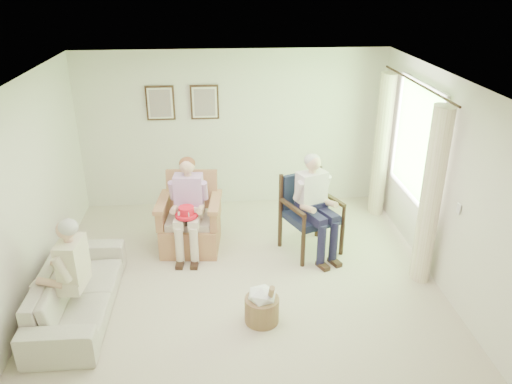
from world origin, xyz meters
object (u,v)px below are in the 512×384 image
person_dark (314,199)px  hatbox (262,304)px  sofa (78,290)px  red_hat (186,213)px  person_wicker (188,200)px  wood_armchair (310,210)px  person_sofa (69,268)px  wicker_armchair (191,225)px

person_dark → hatbox: size_ratio=2.46×
sofa → person_dark: 3.21m
red_hat → person_wicker: bearing=83.5°
wood_armchair → person_sofa: (-2.97, -1.44, 0.11)m
person_wicker → red_hat: bearing=-91.4°
sofa → red_hat: bearing=-48.8°
person_dark → red_hat: person_dark is taller
hatbox → red_hat: bearing=122.0°
person_dark → person_sofa: 3.22m
wicker_armchair → person_sofa: 2.06m
wicker_armchair → hatbox: wicker_armchair is taller
wicker_armchair → red_hat: bearing=-88.7°
person_sofa → red_hat: bearing=141.6°
sofa → person_dark: (2.97, 1.09, 0.56)m
wood_armchair → red_hat: bearing=162.8°
person_sofa → red_hat: person_sofa is taller
person_dark → hatbox: bearing=-143.5°
person_dark → red_hat: bearing=156.9°
person_dark → hatbox: 1.79m
wicker_armchair → red_hat: (-0.02, -0.34, 0.37)m
sofa → red_hat: red_hat is taller
sofa → red_hat: size_ratio=6.51×
sofa → red_hat: (1.24, 1.08, 0.42)m
person_dark → red_hat: (-1.73, -0.01, -0.14)m
person_wicker → hatbox: 1.94m
sofa → hatbox: (2.13, -0.35, -0.06)m
person_sofa → wood_armchair: bearing=122.2°
sofa → hatbox: 2.16m
person_dark → hatbox: person_dark is taller
wicker_armchair → sofa: size_ratio=0.54×
wood_armchair → person_sofa: person_sofa is taller
person_wicker → wood_armchair: bearing=4.7°
sofa → person_sofa: 0.45m
sofa → person_sofa: bearing=-180.0°
wicker_armchair → red_hat: 0.51m
wood_armchair → red_hat: wood_armchair is taller
hatbox → sofa: bearing=170.5°
person_sofa → hatbox: person_sofa is taller
person_wicker → person_dark: 1.72m
person_wicker → hatbox: size_ratio=2.35×
wood_armchair → sofa: size_ratio=0.55×
person_sofa → hatbox: size_ratio=2.15×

